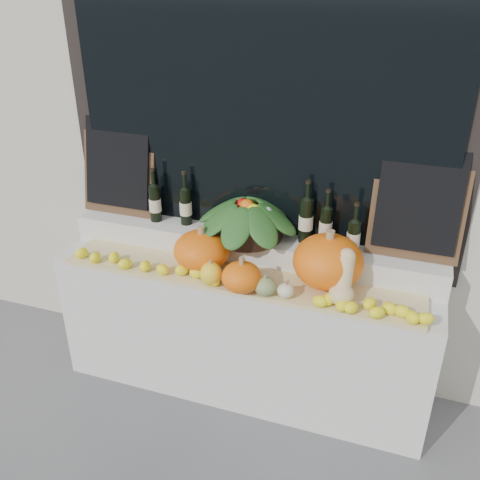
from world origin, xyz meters
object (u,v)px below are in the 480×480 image
(pumpkin_right, at_px, (328,262))
(produce_bowl, at_px, (247,218))
(wine_bottle_tall, at_px, (306,220))
(butternut_squash, at_px, (343,281))
(pumpkin_left, at_px, (202,250))

(pumpkin_right, height_order, produce_bowl, produce_bowl)
(wine_bottle_tall, bearing_deg, butternut_squash, -50.77)
(pumpkin_right, distance_m, butternut_squash, 0.17)
(pumpkin_left, relative_size, pumpkin_right, 0.86)
(pumpkin_left, xyz_separation_m, pumpkin_right, (0.73, 0.04, 0.04))
(pumpkin_left, xyz_separation_m, butternut_squash, (0.84, -0.09, 0.01))
(wine_bottle_tall, bearing_deg, pumpkin_left, -154.61)
(pumpkin_right, bearing_deg, wine_bottle_tall, 129.41)
(produce_bowl, bearing_deg, wine_bottle_tall, 7.45)
(pumpkin_left, xyz_separation_m, produce_bowl, (0.20, 0.22, 0.14))
(pumpkin_left, bearing_deg, produce_bowl, 46.58)
(butternut_squash, bearing_deg, produce_bowl, 154.20)
(butternut_squash, xyz_separation_m, wine_bottle_tall, (-0.29, 0.35, 0.15))
(pumpkin_left, distance_m, pumpkin_right, 0.73)
(pumpkin_right, relative_size, wine_bottle_tall, 1.02)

